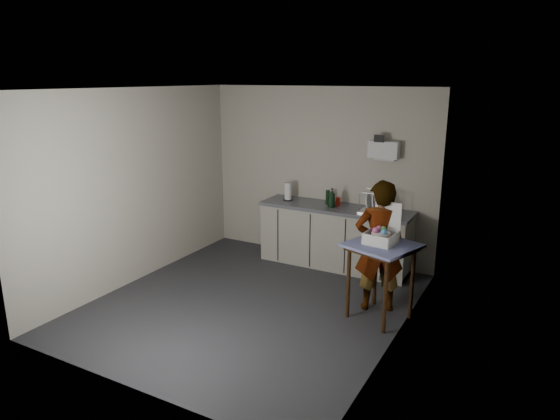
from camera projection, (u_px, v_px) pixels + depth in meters
The scene contains 15 objects.
ground at pixel (251, 303), 6.20m from camera, with size 4.00×4.00×0.00m, color #26262B.
wall_back at pixel (319, 174), 7.55m from camera, with size 3.60×0.02×2.60m, color beige.
wall_right at pixel (400, 223), 5.03m from camera, with size 0.02×4.00×2.60m, color beige.
wall_left at pixel (137, 187), 6.69m from camera, with size 0.02×4.00×2.60m, color beige.
ceiling at pixel (248, 89), 5.53m from camera, with size 3.60×4.00×0.01m, color white.
kitchen_counter at pixel (335, 238), 7.35m from camera, with size 2.24×0.62×0.91m.
wall_shelf at pixel (384, 150), 6.91m from camera, with size 0.42×0.18×0.37m.
side_table at pixel (382, 254), 5.64m from camera, with size 0.89×0.89×0.91m.
standing_man at pixel (379, 246), 5.87m from camera, with size 0.58×0.38×1.59m, color #B2A593.
soap_bottle at pixel (332, 198), 7.14m from camera, with size 0.11×0.11×0.28m, color black.
soda_can at pixel (338, 201), 7.24m from camera, with size 0.07×0.07×0.13m, color red.
dark_bottle at pixel (328, 197), 7.33m from camera, with size 0.06×0.06×0.21m, color black.
paper_towel at pixel (288, 192), 7.56m from camera, with size 0.15×0.15×0.27m.
dish_rack at pixel (376, 208), 6.88m from camera, with size 0.44×0.33×0.31m.
bakery_box at pixel (382, 234), 5.63m from camera, with size 0.36×0.37×0.45m.
Camera 1 is at (3.04, -4.82, 2.73)m, focal length 32.00 mm.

